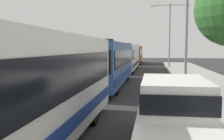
{
  "coord_description": "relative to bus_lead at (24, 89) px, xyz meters",
  "views": [
    {
      "loc": [
        1.83,
        6.39,
        2.69
      ],
      "look_at": [
        -0.29,
        20.3,
        1.52
      ],
      "focal_mm": 42.43,
      "sensor_mm": 36.0,
      "label": 1
    }
  ],
  "objects": [
    {
      "name": "streetlamp_mid",
      "position": [
        5.4,
        12.58,
        3.14
      ],
      "size": [
        5.25,
        0.28,
        7.64
      ],
      "color": "gray",
      "rests_on": "sidewalk"
    },
    {
      "name": "box_truck_oncoming",
      "position": [
        -3.3,
        43.41,
        0.02
      ],
      "size": [
        2.35,
        7.6,
        3.15
      ],
      "color": "black",
      "rests_on": "ground_plane"
    },
    {
      "name": "white_suv",
      "position": [
        3.7,
        0.77,
        -0.66
      ],
      "size": [
        1.86,
        4.78,
        1.9
      ],
      "color": "white",
      "rests_on": "ground_plane"
    },
    {
      "name": "bus_lead",
      "position": [
        0.0,
        0.0,
        0.0
      ],
      "size": [
        2.58,
        10.47,
        3.21
      ],
      "color": "silver",
      "rests_on": "ground_plane"
    },
    {
      "name": "bus_second_in_line",
      "position": [
        0.0,
        12.36,
        0.0
      ],
      "size": [
        2.58,
        11.55,
        3.21
      ],
      "color": "#284C8C",
      "rests_on": "ground_plane"
    },
    {
      "name": "bus_middle",
      "position": [
        0.0,
        25.74,
        0.0
      ],
      "size": [
        2.58,
        12.32,
        3.21
      ],
      "color": "silver",
      "rests_on": "ground_plane"
    },
    {
      "name": "streetlamp_far",
      "position": [
        5.4,
        30.64,
        3.59
      ],
      "size": [
        5.13,
        0.28,
        8.49
      ],
      "color": "gray",
      "rests_on": "sidewalk"
    },
    {
      "name": "bus_fourth_in_line",
      "position": [
        0.0,
        39.39,
        0.0
      ],
      "size": [
        2.58,
        10.87,
        3.21
      ],
      "color": "maroon",
      "rests_on": "ground_plane"
    }
  ]
}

